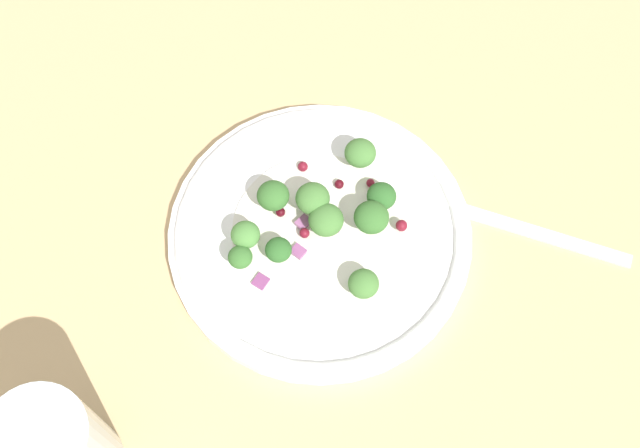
{
  "coord_description": "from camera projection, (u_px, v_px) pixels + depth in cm",
  "views": [
    {
      "loc": [
        -17.24,
        21.55,
        62.24
      ],
      "look_at": [
        -1.49,
        -2.57,
        2.7
      ],
      "focal_mm": 46.14,
      "sensor_mm": 36.0,
      "label": 1
    }
  ],
  "objects": [
    {
      "name": "ground_plane",
      "position": [
        288.0,
        257.0,
        0.69
      ],
      "size": [
        180.0,
        180.0,
        2.0
      ],
      "primitive_type": "cube",
      "color": "tan"
    },
    {
      "name": "plate",
      "position": [
        320.0,
        234.0,
        0.68
      ],
      "size": [
        25.04,
        25.04,
        1.7
      ],
      "color": "white",
      "rests_on": "ground_plane"
    },
    {
      "name": "dressing_pool",
      "position": [
        320.0,
        231.0,
        0.67
      ],
      "size": [
        14.52,
        14.52,
        0.2
      ],
      "primitive_type": "cylinder",
      "color": "white",
      "rests_on": "plate"
    },
    {
      "name": "broccoli_floret_0",
      "position": [
        240.0,
        257.0,
        0.64
      ],
      "size": [
        1.95,
        1.95,
        1.97
      ],
      "color": "#ADD18E",
      "rests_on": "plate"
    },
    {
      "name": "broccoli_floret_1",
      "position": [
        308.0,
        196.0,
        0.66
      ],
      "size": [
        2.79,
        2.79,
        2.82
      ],
      "color": "#ADD18E",
      "rests_on": "plate"
    },
    {
      "name": "broccoli_floret_2",
      "position": [
        366.0,
        280.0,
        0.64
      ],
      "size": [
        2.44,
        2.44,
        2.47
      ],
      "color": "#9EC684",
      "rests_on": "plate"
    },
    {
      "name": "broccoli_floret_3",
      "position": [
        381.0,
        196.0,
        0.67
      ],
      "size": [
        2.43,
        2.43,
        2.46
      ],
      "color": "#9EC684",
      "rests_on": "plate"
    },
    {
      "name": "broccoli_floret_4",
      "position": [
        360.0,
        153.0,
        0.68
      ],
      "size": [
        2.65,
        2.65,
        2.69
      ],
      "color": "#9EC684",
      "rests_on": "plate"
    },
    {
      "name": "broccoli_floret_5",
      "position": [
        371.0,
        218.0,
        0.65
      ],
      "size": [
        2.84,
        2.84,
        2.87
      ],
      "color": "#ADD18E",
      "rests_on": "plate"
    },
    {
      "name": "broccoli_floret_6",
      "position": [
        246.0,
        235.0,
        0.65
      ],
      "size": [
        2.35,
        2.35,
        2.38
      ],
      "color": "#9EC684",
      "rests_on": "plate"
    },
    {
      "name": "broccoli_floret_7",
      "position": [
        284.0,
        253.0,
        0.65
      ],
      "size": [
        2.14,
        2.14,
        2.17
      ],
      "color": "#ADD18E",
      "rests_on": "plate"
    },
    {
      "name": "broccoli_floret_8",
      "position": [
        273.0,
        196.0,
        0.66
      ],
      "size": [
        2.65,
        2.65,
        2.68
      ],
      "color": "#9EC684",
      "rests_on": "plate"
    },
    {
      "name": "broccoli_floret_9",
      "position": [
        326.0,
        220.0,
        0.66
      ],
      "size": [
        2.84,
        2.84,
        2.88
      ],
      "color": "#9EC684",
      "rests_on": "plate"
    },
    {
      "name": "cranberry_0",
      "position": [
        401.0,
        226.0,
        0.67
      ],
      "size": [
        0.97,
        0.97,
        0.97
      ],
      "primitive_type": "sphere",
      "color": "maroon",
      "rests_on": "plate"
    },
    {
      "name": "cranberry_1",
      "position": [
        339.0,
        184.0,
        0.69
      ],
      "size": [
        0.79,
        0.79,
        0.79
      ],
      "primitive_type": "sphere",
      "color": "#4C0A14",
      "rests_on": "plate"
    },
    {
      "name": "cranberry_2",
      "position": [
        248.0,
        230.0,
        0.67
      ],
      "size": [
        0.79,
        0.79,
        0.79
      ],
      "primitive_type": "sphere",
      "color": "maroon",
      "rests_on": "plate"
    },
    {
      "name": "cranberry_3",
      "position": [
        304.0,
        233.0,
        0.67
      ],
      "size": [
        0.85,
        0.85,
        0.85
      ],
      "primitive_type": "sphere",
      "color": "maroon",
      "rests_on": "plate"
    },
    {
      "name": "cranberry_4",
      "position": [
        303.0,
        167.0,
        0.7
      ],
      "size": [
        0.87,
        0.87,
        0.87
      ],
      "primitive_type": "sphere",
      "color": "maroon",
      "rests_on": "plate"
    },
    {
      "name": "cranberry_5",
      "position": [
        370.0,
        183.0,
        0.69
      ],
      "size": [
        0.72,
        0.72,
        0.72
      ],
      "primitive_type": "sphere",
      "color": "maroon",
      "rests_on": "plate"
    },
    {
      "name": "cranberry_6",
      "position": [
        280.0,
        212.0,
        0.67
      ],
      "size": [
        0.79,
        0.79,
        0.79
      ],
      "primitive_type": "sphere",
      "color": "#4C0A14",
      "rests_on": "plate"
    },
    {
      "name": "onion_bit_0",
      "position": [
        301.0,
        248.0,
        0.66
      ],
      "size": [
        1.18,
        1.06,
        0.39
      ],
      "primitive_type": "cube",
      "rotation": [
        0.0,
        0.0,
        3.05
      ],
      "color": "#934C84",
      "rests_on": "plate"
    },
    {
      "name": "onion_bit_1",
      "position": [
        256.0,
        279.0,
        0.65
      ],
      "size": [
        1.1,
        1.14,
        0.34
      ],
      "primitive_type": "cube",
      "rotation": [
        0.0,
        0.0,
        0.01
      ],
      "color": "#843D75",
      "rests_on": "plate"
    },
    {
      "name": "onion_bit_2",
      "position": [
        335.0,
        225.0,
        0.67
      ],
      "size": [
        1.13,
        1.06,
        0.56
      ],
      "primitive_type": "cube",
      "rotation": [
        0.0,
        0.0,
        1.84
      ],
      "color": "#A35B93",
      "rests_on": "plate"
    },
    {
      "name": "onion_bit_3",
      "position": [
        301.0,
        221.0,
        0.67
      ],
      "size": [
        1.11,
        1.3,
        0.46
      ],
      "primitive_type": "cube",
      "rotation": [
        0.0,
        0.0,
        2.95
      ],
      "color": "#A35B93",
      "rests_on": "plate"
    },
    {
      "name": "fork",
      "position": [
        507.0,
        223.0,
        0.69
      ],
      "size": [
        18.5,
        6.14,
        0.5
      ],
      "color": "silver",
      "rests_on": "ground_plane"
    }
  ]
}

